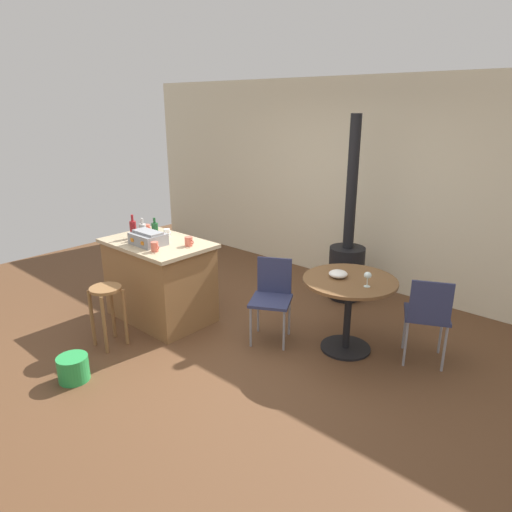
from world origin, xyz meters
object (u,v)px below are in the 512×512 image
Objects in this scene: cup_3 at (155,247)px; bottle_0 at (133,229)px; cup_0 at (167,233)px; bottle_2 at (143,231)px; wine_glass at (368,276)px; dining_table at (349,296)px; wood_stove at (347,258)px; folding_chair_far at (428,313)px; serving_bowl at (338,274)px; toolbox at (148,238)px; cup_2 at (189,241)px; kitchen_island at (160,280)px; bottle_1 at (155,229)px; wooden_stool at (107,304)px; cup_1 at (147,228)px; folding_chair_near at (272,294)px; plastic_bucket at (73,368)px.

bottle_0 is at bearing 166.30° from cup_3.
bottle_0 is 2.48× the size of cup_0.
bottle_2 is 1.66× the size of wine_glass.
wood_stove reaches higher than dining_table.
cup_3 is at bearing -21.95° from bottle_2.
folding_chair_far is 4.88× the size of serving_bowl.
wood_stove is at bearing 64.38° from cup_3.
cup_3 is at bearing -148.16° from serving_bowl.
toolbox is at bearing -21.68° from bottle_2.
kitchen_island is at bearing -161.91° from cup_2.
bottle_1 is at bearing 129.81° from toolbox.
bottle_0 is at bearing -125.50° from bottle_1.
bottle_1 reaches higher than cup_0.
toolbox reaches higher than dining_table.
wooden_stool is 2.40m from dining_table.
bottle_0 is 2.63m from wine_glass.
folding_chair_near is at bearing 9.97° from cup_1.
bottle_1 reaches higher than cup_3.
toolbox is 0.34m from bottle_0.
toolbox is (-1.27, -2.02, 0.45)m from wood_stove.
dining_table is 0.36m from wine_glass.
kitchen_island is 11.09× the size of cup_0.
dining_table is at bearing 23.45° from folding_chair_near.
serving_bowl is at bearing 17.57° from bottle_1.
wooden_stool reaches higher than plastic_bucket.
cup_1 is at bearing 113.88° from bottle_0.
plastic_bucket is (-1.42, -2.06, -0.68)m from serving_bowl.
wood_stove is at bearing 50.51° from bottle_1.
cup_3 is at bearing 98.68° from plastic_bucket.
bottle_0 is at bearing -160.31° from folding_chair_near.
cup_0 is (-0.08, 0.32, -0.02)m from toolbox.
cup_2 reaches higher than cup_0.
cup_2 is (0.59, 0.17, -0.04)m from bottle_2.
folding_chair_near is 7.55× the size of cup_3.
wood_stove is 2.59m from bottle_0.
cup_1 is at bearing 164.51° from bottle_1.
bottle_0 is at bearing -159.27° from folding_chair_far.
plastic_bucket is (-2.22, -2.35, -0.41)m from folding_chair_far.
cup_3 is at bearing -106.95° from cup_2.
dining_table is at bearing 17.52° from bottle_1.
toolbox is 0.54m from cup_1.
cup_3 is (-0.11, -0.36, 0.00)m from cup_2.
cup_1 reaches higher than plastic_bucket.
wine_glass is at bearing 18.23° from kitchen_island.
bottle_2 is 0.32m from cup_1.
cup_0 reaches higher than folding_chair_near.
cup_3 is (0.26, -0.10, -0.02)m from toolbox.
dining_table is at bearing 53.87° from plastic_bucket.
cup_0 is at bearing 128.96° from cup_3.
wooden_stool is 2.32m from serving_bowl.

